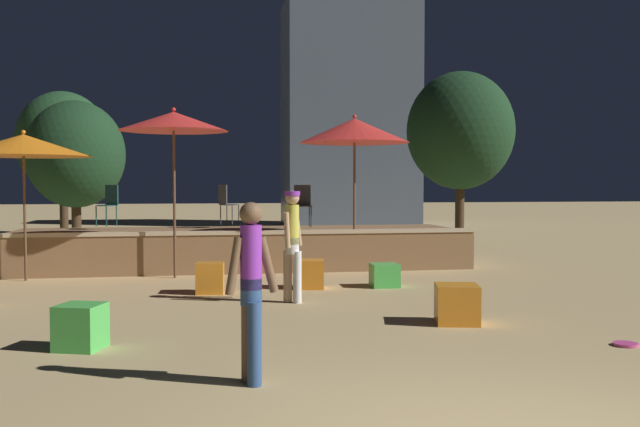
{
  "coord_description": "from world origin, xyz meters",
  "views": [
    {
      "loc": [
        -2.06,
        -4.11,
        1.79
      ],
      "look_at": [
        0.0,
        7.94,
        1.28
      ],
      "focal_mm": 40.0,
      "sensor_mm": 36.0,
      "label": 1
    }
  ],
  "objects": [
    {
      "name": "background_tree_0",
      "position": [
        -6.59,
        21.3,
        3.21
      ],
      "size": [
        3.09,
        3.09,
        4.92
      ],
      "color": "#3D2B1C",
      "rests_on": "ground"
    },
    {
      "name": "background_tree_1",
      "position": [
        5.86,
        16.71,
        3.4
      ],
      "size": [
        3.27,
        3.27,
        5.21
      ],
      "color": "#3D2B1C",
      "rests_on": "ground"
    },
    {
      "name": "cube_seat_0",
      "position": [
        1.11,
        7.8,
        0.2
      ],
      "size": [
        0.48,
        0.48,
        0.4
      ],
      "rotation": [
        0.0,
        0.0,
        -0.03
      ],
      "color": "#4CC651",
      "rests_on": "ground"
    },
    {
      "name": "distant_building",
      "position": [
        4.29,
        25.57,
        4.67
      ],
      "size": [
        5.52,
        3.21,
        9.34
      ],
      "color": "#4C5666",
      "rests_on": "ground"
    },
    {
      "name": "cube_seat_1",
      "position": [
        -0.19,
        7.84,
        0.25
      ],
      "size": [
        0.54,
        0.54,
        0.49
      ],
      "rotation": [
        0.0,
        0.0,
        -0.17
      ],
      "color": "orange",
      "rests_on": "ground"
    },
    {
      "name": "bistro_chair_0",
      "position": [
        -1.45,
        12.08,
        1.41
      ],
      "size": [
        0.46,
        0.46,
        0.9
      ],
      "rotation": [
        0.0,
        0.0,
        2.03
      ],
      "color": "#47474C",
      "rests_on": "wooden_deck"
    },
    {
      "name": "wooden_deck",
      "position": [
        -1.19,
        11.37,
        0.39
      ],
      "size": [
        9.57,
        2.91,
        0.86
      ],
      "color": "olive",
      "rests_on": "ground"
    },
    {
      "name": "patio_umbrella_0",
      "position": [
        1.06,
        10.0,
        2.85
      ],
      "size": [
        2.23,
        2.23,
        3.18
      ],
      "color": "brown",
      "rests_on": "ground"
    },
    {
      "name": "cube_seat_4",
      "position": [
        1.19,
        4.51,
        0.25
      ],
      "size": [
        0.64,
        0.64,
        0.5
      ],
      "rotation": [
        0.0,
        0.0,
        -0.23
      ],
      "color": "orange",
      "rests_on": "ground"
    },
    {
      "name": "person_0",
      "position": [
        -0.67,
        6.45,
        0.94
      ],
      "size": [
        0.36,
        0.44,
        1.68
      ],
      "rotation": [
        0.0,
        0.0,
        5.64
      ],
      "color": "tan",
      "rests_on": "ground"
    },
    {
      "name": "patio_umbrella_2",
      "position": [
        -5.21,
        9.67,
        2.49
      ],
      "size": [
        2.42,
        2.42,
        2.77
      ],
      "color": "brown",
      "rests_on": "ground"
    },
    {
      "name": "frisbee_disc",
      "position": [
        2.58,
        3.0,
        0.02
      ],
      "size": [
        0.27,
        0.27,
        0.03
      ],
      "color": "#E54C99",
      "rests_on": "ground"
    },
    {
      "name": "patio_umbrella_1",
      "position": [
        -2.51,
        9.62,
        2.95
      ],
      "size": [
        2.06,
        2.06,
        3.22
      ],
      "color": "brown",
      "rests_on": "ground"
    },
    {
      "name": "person_2",
      "position": [
        -1.6,
        2.21,
        0.87
      ],
      "size": [
        0.5,
        0.28,
        1.63
      ],
      "rotation": [
        0.0,
        0.0,
        4.98
      ],
      "color": "brown",
      "rests_on": "ground"
    },
    {
      "name": "cube_seat_2",
      "position": [
        -1.88,
        7.58,
        0.25
      ],
      "size": [
        0.48,
        0.48,
        0.5
      ],
      "rotation": [
        0.0,
        0.0,
        -0.08
      ],
      "color": "orange",
      "rests_on": "ground"
    },
    {
      "name": "background_tree_2",
      "position": [
        -5.66,
        18.07,
        2.65
      ],
      "size": [
        2.9,
        2.9,
        4.26
      ],
      "color": "#3D2B1C",
      "rests_on": "ground"
    },
    {
      "name": "bistro_chair_2",
      "position": [
        0.15,
        11.03,
        1.41
      ],
      "size": [
        0.4,
        0.4,
        0.9
      ],
      "rotation": [
        0.0,
        0.0,
        6.26
      ],
      "color": "#2D3338",
      "rests_on": "wooden_deck"
    },
    {
      "name": "cube_seat_3",
      "position": [
        -3.33,
        3.85,
        0.24
      ],
      "size": [
        0.58,
        0.58,
        0.49
      ],
      "rotation": [
        0.0,
        0.0,
        -0.33
      ],
      "color": "#4CC651",
      "rests_on": "ground"
    },
    {
      "name": "bistro_chair_1",
      "position": [
        -3.99,
        12.06,
        1.41
      ],
      "size": [
        0.48,
        0.48,
        0.9
      ],
      "rotation": [
        0.0,
        0.0,
        5.63
      ],
      "color": "#1E4C47",
      "rests_on": "wooden_deck"
    }
  ]
}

